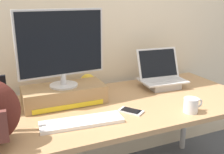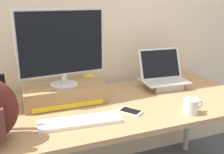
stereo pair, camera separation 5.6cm
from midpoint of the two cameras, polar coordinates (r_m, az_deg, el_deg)
The scene contains 9 objects.
back_wall at distance 2.05m, azimuth -6.69°, elevation 14.51°, with size 7.00×0.10×2.60m, color beige.
desk at distance 1.72m, azimuth -0.94°, elevation -7.75°, with size 1.88×0.81×0.72m.
toner_box_yellow at distance 1.73m, azimuth -11.11°, elevation -3.74°, with size 0.51×0.24×0.12m.
desktop_monitor at distance 1.64m, azimuth -11.69°, elevation 6.33°, with size 0.54×0.18×0.47m.
open_laptop at distance 2.04m, azimuth 9.73°, elevation -0.51°, with size 0.35×0.26×0.28m.
external_keyboard at distance 1.46m, azimuth -7.60°, elevation -9.51°, with size 0.45×0.16×0.02m.
coffee_mug at distance 1.63m, azimuth 15.67°, elevation -5.85°, with size 0.13×0.09×0.09m.
cell_phone at distance 1.59m, azimuth 3.08°, elevation -7.32°, with size 0.14×0.16×0.01m.
plush_toy at distance 1.96m, azimuth -5.99°, elevation -1.01°, with size 0.11×0.11×0.11m.
Camera 1 is at (-0.63, -1.44, 1.37)m, focal length 42.66 mm.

